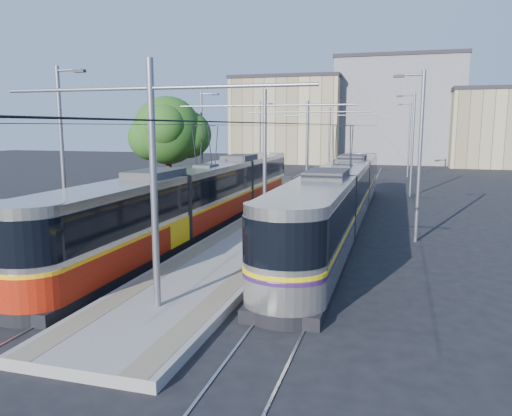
% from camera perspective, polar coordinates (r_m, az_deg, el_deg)
% --- Properties ---
extents(ground, '(160.00, 160.00, 0.00)m').
position_cam_1_polar(ground, '(18.64, -5.48, -7.79)').
color(ground, black).
rests_on(ground, ground).
extents(platform, '(4.00, 50.00, 0.30)m').
position_cam_1_polar(platform, '(34.61, 4.86, 0.45)').
color(platform, gray).
rests_on(platform, ground).
extents(tactile_strip_left, '(0.70, 50.00, 0.01)m').
position_cam_1_polar(tactile_strip_left, '(34.89, 2.53, 0.80)').
color(tactile_strip_left, gray).
rests_on(tactile_strip_left, platform).
extents(tactile_strip_right, '(0.70, 50.00, 0.01)m').
position_cam_1_polar(tactile_strip_right, '(34.34, 7.24, 0.60)').
color(tactile_strip_right, gray).
rests_on(tactile_strip_right, platform).
extents(rails, '(8.71, 70.00, 0.03)m').
position_cam_1_polar(rails, '(34.63, 4.86, 0.22)').
color(rails, gray).
rests_on(rails, ground).
extents(track_arrow, '(1.20, 5.00, 0.01)m').
position_cam_1_polar(track_arrow, '(17.82, -20.13, -9.13)').
color(track_arrow, silver).
rests_on(track_arrow, ground).
extents(tram_left, '(2.43, 29.88, 5.50)m').
position_cam_1_polar(tram_left, '(27.72, -5.70, 1.47)').
color(tram_left, black).
rests_on(tram_left, ground).
extents(tram_right, '(2.43, 30.16, 5.50)m').
position_cam_1_polar(tram_right, '(27.87, 9.74, 1.74)').
color(tram_right, black).
rests_on(tram_right, ground).
extents(catenary, '(9.20, 70.00, 7.00)m').
position_cam_1_polar(catenary, '(31.42, 3.95, 7.57)').
color(catenary, gray).
rests_on(catenary, platform).
extents(street_lamps, '(15.18, 38.22, 8.00)m').
position_cam_1_polar(street_lamps, '(38.15, 6.13, 7.34)').
color(street_lamps, gray).
rests_on(street_lamps, ground).
extents(shelter, '(0.75, 1.07, 2.18)m').
position_cam_1_polar(shelter, '(30.14, 3.56, 1.62)').
color(shelter, black).
rests_on(shelter, platform).
extents(tree, '(5.19, 4.79, 7.53)m').
position_cam_1_polar(tree, '(35.63, -9.47, 8.59)').
color(tree, '#382314').
rests_on(tree, ground).
extents(building_left, '(16.32, 12.24, 12.83)m').
position_cam_1_polar(building_left, '(78.34, 3.87, 10.01)').
color(building_left, tan).
rests_on(building_left, ground).
extents(building_centre, '(18.36, 14.28, 15.61)m').
position_cam_1_polar(building_centre, '(80.59, 15.90, 10.65)').
color(building_centre, gray).
rests_on(building_centre, ground).
extents(building_right, '(14.28, 10.20, 10.56)m').
position_cam_1_polar(building_right, '(75.75, 26.53, 8.22)').
color(building_right, tan).
rests_on(building_right, ground).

